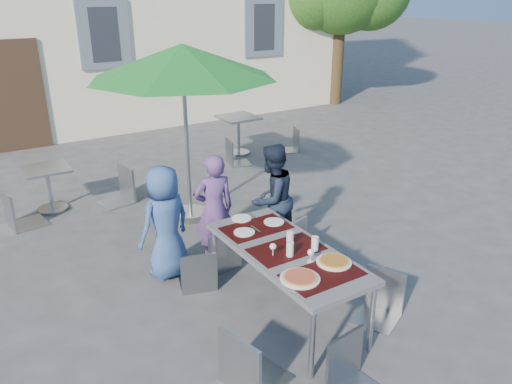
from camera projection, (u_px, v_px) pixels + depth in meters
ground at (327, 294)px, 5.46m from camera, size 90.00×90.00×0.00m
dining_table at (286, 254)px, 4.87m from camera, size 0.80×1.85×0.76m
pizza_near_left at (300, 278)px, 4.34m from camera, size 0.35×0.35×0.03m
pizza_near_right at (334, 261)px, 4.60m from camera, size 0.33×0.33×0.03m
glassware at (297, 245)px, 4.76m from camera, size 0.46×0.42×0.15m
place_settings at (254, 224)px, 5.35m from camera, size 0.66×0.53×0.01m
child_0 at (165, 223)px, 5.60m from camera, size 0.74×0.58×1.33m
child_1 at (214, 209)px, 5.90m from camera, size 0.54×0.40×1.36m
child_2 at (272, 199)px, 6.15m from camera, size 0.76×0.58×1.39m
chair_0 at (197, 247)px, 5.37m from camera, size 0.49×0.50×0.89m
chair_1 at (220, 224)px, 5.73m from camera, size 0.48×0.49×1.00m
chair_2 at (289, 215)px, 5.98m from camera, size 0.56×0.56×0.99m
chair_3 at (248, 326)px, 3.96m from camera, size 0.57×0.57×1.04m
chair_4 at (384, 269)px, 4.92m from camera, size 0.54×0.54×0.91m
chair_5 at (356, 335)px, 3.96m from camera, size 0.46×0.47×0.94m
patio_umbrella at (182, 63)px, 6.45m from camera, size 2.51×2.51×2.45m
cafe_table_0 at (49, 183)px, 7.37m from camera, size 0.63×0.63×0.67m
bg_chair_l_0 at (13, 186)px, 6.78m from camera, size 0.53×0.52×1.04m
bg_chair_r_0 at (118, 164)px, 7.61m from camera, size 0.54×0.54×1.04m
cafe_table_1 at (238, 128)px, 9.90m from camera, size 0.71×0.71×0.77m
bg_chair_l_1 at (234, 137)px, 9.28m from camera, size 0.49×0.48×0.92m
bg_chair_r_1 at (292, 125)px, 10.09m from camera, size 0.53×0.53×0.92m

